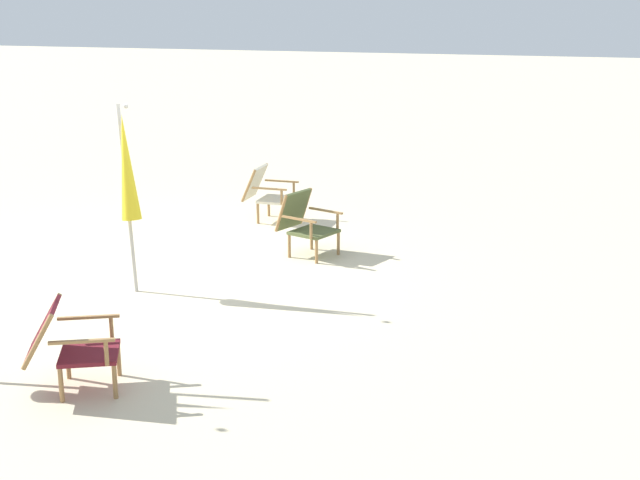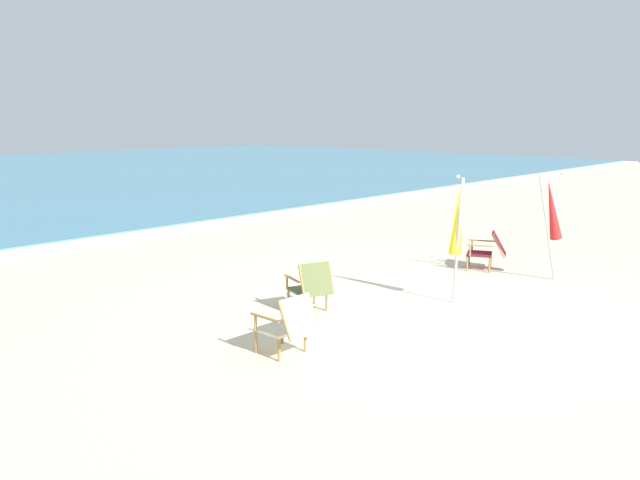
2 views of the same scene
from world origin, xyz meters
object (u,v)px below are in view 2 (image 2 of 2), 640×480
object	(u,v)px
beach_chair_back_right	(488,249)
umbrella_furled_yellow	(458,221)
beach_chair_mid_center	(289,323)
umbrella_furled_red	(552,211)
beach_chair_front_right	(312,285)

from	to	relation	value
beach_chair_back_right	umbrella_furled_yellow	xyz separation A→B (m)	(-2.53, -0.77, 0.96)
beach_chair_mid_center	umbrella_furled_red	xyz separation A→B (m)	(5.95, -0.84, 0.91)
umbrella_furled_yellow	umbrella_furled_red	world-z (taller)	umbrella_furled_yellow
beach_chair_front_right	beach_chair_mid_center	bearing A→B (deg)	-145.07
beach_chair_back_right	umbrella_furled_yellow	world-z (taller)	umbrella_furled_yellow
beach_chair_mid_center	umbrella_furled_yellow	size ratio (longest dim) A/B	0.38
umbrella_furled_red	beach_chair_front_right	bearing A→B (deg)	156.53
beach_chair_front_right	umbrella_furled_yellow	bearing A→B (deg)	-36.88
beach_chair_mid_center	umbrella_furled_yellow	distance (m)	3.59
beach_chair_mid_center	beach_chair_back_right	bearing A→B (deg)	3.93
umbrella_furled_yellow	beach_chair_mid_center	bearing A→B (deg)	174.09
beach_chair_mid_center	beach_chair_back_right	size ratio (longest dim) A/B	0.86
beach_chair_front_right	umbrella_furled_red	size ratio (longest dim) A/B	0.41
beach_chair_back_right	umbrella_furled_red	bearing A→B (deg)	-91.30
beach_chair_back_right	beach_chair_front_right	bearing A→B (deg)	171.49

